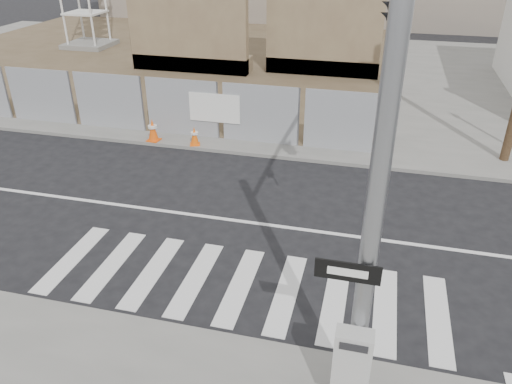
# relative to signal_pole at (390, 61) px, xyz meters

# --- Properties ---
(ground) EXTENTS (100.00, 100.00, 0.00)m
(ground) POSITION_rel_signal_pole_xyz_m (-2.49, 2.05, -4.78)
(ground) COLOR black
(ground) RESTS_ON ground
(sidewalk_far) EXTENTS (50.00, 20.00, 0.12)m
(sidewalk_far) POSITION_rel_signal_pole_xyz_m (-2.49, 16.05, -4.72)
(sidewalk_far) COLOR slate
(sidewalk_far) RESTS_ON ground
(signal_pole) EXTENTS (0.96, 5.87, 7.00)m
(signal_pole) POSITION_rel_signal_pole_xyz_m (0.00, 0.00, 0.00)
(signal_pole) COLOR gray
(signal_pole) RESTS_ON sidewalk_near
(chain_link_fence) EXTENTS (24.60, 0.04, 2.00)m
(chain_link_fence) POSITION_rel_signal_pole_xyz_m (-12.49, 7.05, -3.66)
(chain_link_fence) COLOR gray
(chain_link_fence) RESTS_ON sidewalk_far
(concrete_wall_left) EXTENTS (6.00, 1.30, 8.00)m
(concrete_wall_left) POSITION_rel_signal_pole_xyz_m (-9.49, 15.13, -1.40)
(concrete_wall_left) COLOR brown
(concrete_wall_left) RESTS_ON sidewalk_far
(concrete_wall_right) EXTENTS (5.50, 1.30, 8.00)m
(concrete_wall_right) POSITION_rel_signal_pole_xyz_m (-2.99, 16.13, -1.40)
(concrete_wall_right) COLOR brown
(concrete_wall_right) RESTS_ON sidewalk_far
(traffic_cone_c) EXTENTS (0.45, 0.45, 0.79)m
(traffic_cone_c) POSITION_rel_signal_pole_xyz_m (-7.51, 6.27, -4.28)
(traffic_cone_c) COLOR #F1540C
(traffic_cone_c) RESTS_ON sidewalk_far
(traffic_cone_d) EXTENTS (0.43, 0.43, 0.65)m
(traffic_cone_d) POSITION_rel_signal_pole_xyz_m (-5.99, 6.27, -4.35)
(traffic_cone_d) COLOR #F45E0C
(traffic_cone_d) RESTS_ON sidewalk_far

